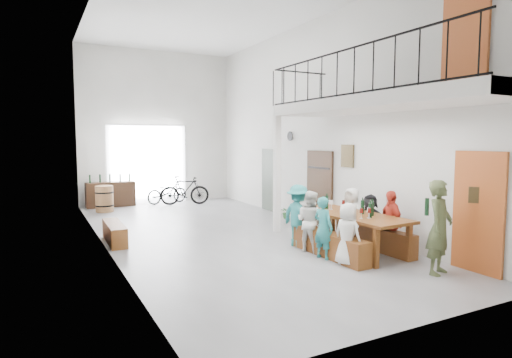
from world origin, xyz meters
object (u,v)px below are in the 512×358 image
bench_inner (329,244)px  serving_counter (111,194)px  host_standing (440,227)px  tasting_table (352,218)px  side_bench (115,233)px  bicycle_near (167,192)px  oak_barrel (104,199)px

bench_inner → serving_counter: size_ratio=1.29×
host_standing → tasting_table: bearing=79.5°
side_bench → bicycle_near: bicycle_near is taller
bicycle_near → serving_counter: bearing=69.3°
side_bench → serving_counter: 5.48m
side_bench → serving_counter: bearing=82.1°
side_bench → host_standing: 6.70m
host_standing → bicycle_near: bearing=78.6°
host_standing → bench_inner: bearing=97.8°
host_standing → oak_barrel: bearing=92.2°
tasting_table → serving_counter: bearing=108.8°
serving_counter → tasting_table: bearing=-69.1°
host_standing → side_bench: bearing=111.1°
side_bench → oak_barrel: (0.41, 4.40, 0.20)m
oak_barrel → serving_counter: (0.34, 1.02, 0.01)m
bicycle_near → bench_inner: bearing=169.8°
tasting_table → bench_inner: (-0.63, -0.08, -0.47)m
bench_inner → host_standing: size_ratio=1.29×
oak_barrel → serving_counter: serving_counter is taller
tasting_table → bench_inner: size_ratio=1.24×
tasting_table → bicycle_near: size_ratio=1.61×
tasting_table → side_bench: 5.21m
tasting_table → bench_inner: bearing=-176.3°
bench_inner → serving_counter: (-2.80, 8.56, 0.18)m
oak_barrel → bicycle_near: size_ratio=0.52×
side_bench → serving_counter: (0.75, 5.42, 0.21)m
oak_barrel → bench_inner: bearing=-67.3°
host_standing → serving_counter: bearing=88.4°
side_bench → oak_barrel: size_ratio=1.84×
tasting_table → bench_inner: 0.79m
tasting_table → host_standing: (0.37, -1.83, 0.10)m
bench_inner → bicycle_near: 8.45m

